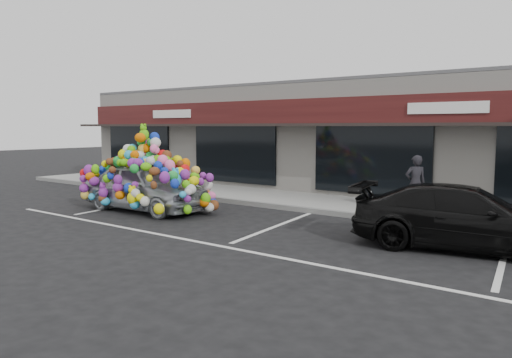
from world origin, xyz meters
The scene contains 11 objects.
ground centered at (0.00, 0.00, 0.00)m, with size 90.00×90.00×0.00m, color black.
shop_building centered at (0.00, 8.44, 2.16)m, with size 24.00×7.20×4.31m.
sidewalk centered at (0.00, 4.00, 0.07)m, with size 26.00×3.00×0.15m, color gray.
kerb centered at (0.00, 2.50, 0.07)m, with size 26.00×0.18×0.16m, color slate.
parking_stripe_left centered at (-3.20, 0.20, 0.00)m, with size 0.12×4.40×0.01m, color silver.
parking_stripe_mid centered at (2.80, 0.20, 0.00)m, with size 0.12×4.40×0.01m, color silver.
parking_stripe_right centered at (8.20, 0.20, 0.00)m, with size 0.12×4.40×0.01m, color silver.
lane_line centered at (2.00, -2.30, 0.00)m, with size 14.00×0.12×0.01m, color silver.
toy_car centered at (-1.82, -0.23, 0.91)m, with size 3.14×4.65×2.69m.
black_sedan centered at (7.36, 0.63, 0.68)m, with size 4.67×1.90×1.36m, color black.
pedestrian_a centered at (5.17, 3.77, 0.96)m, with size 0.59×0.39×1.63m, color black.
Camera 1 is at (10.12, -10.26, 2.58)m, focal length 35.00 mm.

